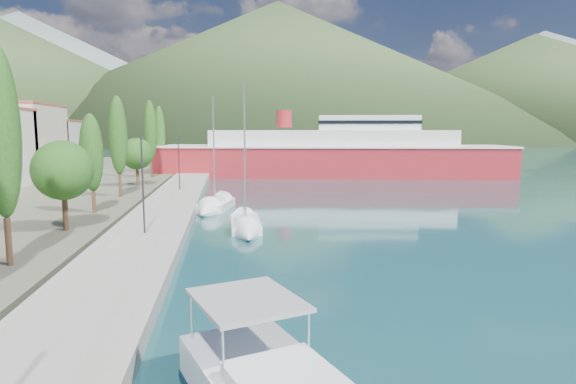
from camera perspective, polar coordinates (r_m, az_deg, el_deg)
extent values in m
plane|color=#164147|center=(135.51, -5.63, 4.15)|extent=(1400.00, 1400.00, 0.00)
cube|color=gray|center=(42.17, -14.33, -2.33)|extent=(5.00, 88.00, 0.80)
cone|color=slate|center=(684.71, -28.92, 12.05)|extent=(640.00, 640.00, 150.00)
cone|color=slate|center=(705.16, -0.32, 14.00)|extent=(760.00, 760.00, 180.00)
cone|color=slate|center=(749.67, 27.85, 11.24)|extent=(640.00, 640.00, 140.00)
cone|color=#344925|center=(420.57, -1.20, 14.12)|extent=(480.00, 480.00, 115.00)
cone|color=#344925|center=(476.65, 26.97, 11.03)|extent=(420.00, 420.00, 90.00)
cube|color=beige|center=(75.78, -29.25, 5.16)|extent=(9.00, 13.00, 10.00)
cube|color=#9E5138|center=(75.84, -29.49, 9.05)|extent=(9.20, 13.20, 0.30)
cube|color=beige|center=(86.10, -26.47, 4.80)|extent=(9.00, 10.00, 8.00)
cube|color=#9E5138|center=(86.08, -26.63, 7.56)|extent=(9.20, 10.20, 0.30)
cylinder|color=#47301E|center=(27.32, -30.21, -5.11)|extent=(0.30, 0.30, 2.35)
ellipsoid|color=#244E18|center=(26.79, -30.94, 6.13)|extent=(1.80, 1.80, 8.32)
cylinder|color=#47301E|center=(35.04, -24.89, -2.19)|extent=(0.36, 0.36, 2.44)
sphere|color=#244E18|center=(34.73, -25.14, 2.34)|extent=(3.90, 3.90, 3.90)
cylinder|color=#47301E|center=(41.63, -22.01, -1.12)|extent=(0.30, 0.30, 1.74)
ellipsoid|color=#244E18|center=(41.28, -22.27, 4.33)|extent=(1.80, 1.80, 6.18)
cylinder|color=#47301E|center=(50.96, -19.27, 0.70)|extent=(0.30, 0.30, 2.20)
ellipsoid|color=#244E18|center=(50.67, -19.50, 6.34)|extent=(1.80, 1.80, 7.81)
cylinder|color=#47301E|center=(60.23, -17.40, 1.80)|extent=(0.36, 0.36, 2.35)
sphere|color=#244E18|center=(60.05, -17.50, 4.35)|extent=(3.76, 3.76, 3.76)
cylinder|color=#47301E|center=(70.73, -15.88, 2.63)|extent=(0.30, 0.30, 2.38)
ellipsoid|color=#244E18|center=(70.52, -16.04, 7.02)|extent=(1.80, 1.80, 8.44)
cylinder|color=#47301E|center=(80.04, -14.87, 3.14)|extent=(0.30, 0.30, 2.30)
ellipsoid|color=#244E18|center=(79.86, -15.00, 6.89)|extent=(1.80, 1.80, 8.17)
cylinder|color=#2D2D33|center=(31.56, -16.83, 0.66)|extent=(0.12, 0.12, 6.00)
cube|color=#2D2D33|center=(31.62, -16.95, 6.12)|extent=(0.15, 0.50, 0.12)
cylinder|color=#2D2D33|center=(54.30, -12.80, 3.43)|extent=(0.12, 0.12, 6.00)
cube|color=#2D2D33|center=(54.44, -12.87, 6.60)|extent=(0.15, 0.50, 0.12)
cube|color=gray|center=(13.10, -4.87, -12.62)|extent=(3.39, 3.67, 0.11)
cube|color=silver|center=(36.36, -5.08, -3.91)|extent=(2.16, 5.90, 0.83)
cube|color=silver|center=(35.87, -5.06, -3.17)|extent=(1.29, 2.36, 0.32)
cylinder|color=silver|center=(35.32, -5.15, 4.74)|extent=(0.12, 0.12, 10.15)
cone|color=silver|center=(32.68, -4.78, -5.18)|extent=(2.14, 2.76, 2.12)
cube|color=silver|center=(45.45, -8.53, -1.67)|extent=(3.67, 6.00, 0.96)
cube|color=silver|center=(45.00, -8.66, -0.94)|extent=(1.94, 2.51, 0.37)
cylinder|color=silver|center=(44.58, -8.77, 4.96)|extent=(0.12, 0.12, 9.58)
cone|color=silver|center=(42.05, -9.76, -2.42)|extent=(2.98, 3.10, 2.45)
cube|color=maroon|center=(78.35, 5.14, 3.46)|extent=(56.53, 21.24, 5.35)
cube|color=silver|center=(78.22, 5.16, 5.41)|extent=(56.97, 21.64, 0.29)
cube|color=silver|center=(78.19, 5.17, 6.25)|extent=(39.30, 16.23, 2.86)
cube|color=silver|center=(78.59, 9.41, 8.07)|extent=(16.53, 9.78, 2.29)
cylinder|color=maroon|center=(78.31, -0.46, 8.65)|extent=(2.48, 2.48, 2.67)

